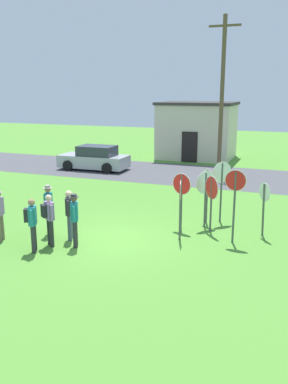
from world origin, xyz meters
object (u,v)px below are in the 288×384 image
Objects in this scene: stop_sign_rear_left at (222,181)px; stop_sign_leaning_left at (207,187)px; parked_car_on_street at (95,159)px; stop_sign_nearest at (180,200)px; person_on_left at (75,217)px; stop_sign_rear_right at (211,194)px; utility_pole at (222,94)px; person_in_blue at (49,216)px; stop_sign_low_front at (264,200)px; stop_sign_center_cluster at (206,189)px; person_in_dark_shirt at (49,206)px; stop_sign_leaning_right at (235,194)px; person_holding_notes at (69,212)px; person_near_signs at (32,221)px; stop_sign_tallest at (182,191)px.

stop_sign_leaning_left is at bearing -145.18° from stop_sign_rear_left.
stop_sign_nearest is at bearing -50.28° from parked_car_on_street.
stop_sign_nearest is at bearing 30.97° from person_on_left.
utility_pole is at bearing 99.31° from stop_sign_rear_right.
stop_sign_rear_right reaches higher than person_in_blue.
stop_sign_low_front is 1.77m from stop_sign_rear_right.
stop_sign_center_cluster reaches higher than stop_sign_rear_right.
stop_sign_rear_right is at bearing -44.27° from parked_car_on_street.
stop_sign_center_cluster is at bearing -85.70° from stop_sign_leaning_left.
person_on_left is at bearing -150.03° from stop_sign_low_front.
person_in_dark_shirt is at bearing -146.95° from stop_sign_leaning_left.
parked_car_on_street is 2.10× the size of stop_sign_leaning_left.
person_on_left is (-3.73, -2.95, -0.39)m from stop_sign_rear_right.
stop_sign_center_cluster is (0.03, -0.46, 0.05)m from stop_sign_leaning_left.
stop_sign_center_cluster is 0.58m from stop_sign_rear_right.
stop_sign_leaning_right is 1.18× the size of stop_sign_center_cluster.
stop_sign_leaning_left is at bearing 41.46° from person_holding_notes.
person_near_signs is (-3.94, -2.61, -0.39)m from stop_sign_nearest.
stop_sign_nearest is at bearing 28.03° from person_in_blue.
utility_pole is 11.22m from stop_sign_tallest.
stop_sign_nearest is 4.53m from person_in_dark_shirt.
stop_sign_leaning_right is 1.19× the size of stop_sign_tallest.
person_on_left is (-1.99, -13.57, -3.67)m from utility_pole.
person_in_dark_shirt is (-0.65, 0.97, 0.00)m from person_in_blue.
stop_sign_low_front is 1.11× the size of person_in_blue.
person_on_left is (-5.48, -3.16, -0.28)m from stop_sign_low_front.
stop_sign_rear_right is (0.78, 1.18, 0.01)m from stop_sign_nearest.
stop_sign_rear_left is at bearing 33.21° from person_in_dark_shirt.
parked_car_on_street is 2.49× the size of person_in_dark_shirt.
parked_car_on_street is at bearing 111.21° from person_in_blue.
stop_sign_leaning_right is 1.40× the size of person_on_left.
stop_sign_leaning_left reaches higher than person_near_signs.
person_holding_notes is at bearing -143.00° from stop_sign_tallest.
stop_sign_low_front is 1.11× the size of person_holding_notes.
person_in_blue is 0.78m from person_holding_notes.
parked_car_on_street is at bearing -167.99° from utility_pole.
person_in_dark_shirt is (-1.46, 0.75, 0.00)m from person_on_left.
stop_sign_leaning_left reaches higher than person_in_dark_shirt.
stop_sign_center_cluster is 0.93m from stop_sign_tallest.
parked_car_on_street is 13.60m from person_near_signs.
utility_pole is 11.26m from stop_sign_rear_right.
person_in_blue is at bearing -139.01° from stop_sign_center_cluster.
stop_sign_leaning_right reaches higher than person_on_left.
utility_pole is 14.55m from person_in_blue.
person_near_signs is at bearing -73.86° from person_in_dark_shirt.
stop_sign_leaning_right reaches higher than stop_sign_tallest.
parked_car_on_street is at bearing 136.31° from stop_sign_center_cluster.
person_near_signs is at bearing -111.06° from person_holding_notes.
person_holding_notes is (0.32, 0.71, -0.03)m from person_in_blue.
stop_sign_center_cluster is (0.46, 1.66, 0.05)m from stop_sign_nearest.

